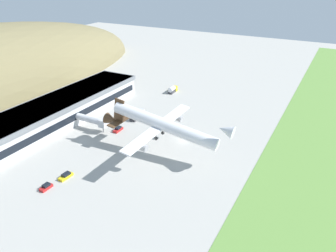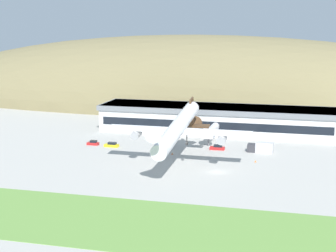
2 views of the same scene
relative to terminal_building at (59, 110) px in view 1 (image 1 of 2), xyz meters
The scene contains 12 objects.
ground_plane 50.79m from the terminal_building, 79.94° to the right, with size 407.75×407.75×0.00m, color #ADAAA3.
grass_strip_foreground 91.23m from the terminal_building, 84.44° to the right, with size 366.98×27.61×0.08m, color #669342.
terminal_building is the anchor object (origin of this frame).
jetway_0 16.62m from the terminal_building, 86.72° to the right, with size 3.38×14.03×5.43m.
cargo_airplane 47.85m from the terminal_building, 92.61° to the right, with size 38.80×46.12×11.08m.
service_car_0 44.82m from the terminal_building, 140.13° to the right, with size 3.70×1.78×1.47m.
service_car_1 25.77m from the terminal_building, 79.80° to the right, with size 4.51×1.91×1.56m.
service_car_2 40.79m from the terminal_building, 133.04° to the right, with size 4.53×2.01×1.47m.
fuel_truck 56.78m from the terminal_building, 24.57° to the right, with size 6.79×2.62×3.19m.
box_truck 30.94m from the terminal_building, 55.26° to the right, with size 7.61×2.84×3.14m.
traffic_cone_0 41.23m from the terminal_building, 65.14° to the right, with size 0.52×0.52×0.58m.
traffic_cone_1 35.45m from the terminal_building, 101.78° to the right, with size 0.52×0.52×0.58m.
Camera 1 is at (-92.41, -43.94, 55.73)m, focal length 35.00 mm.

